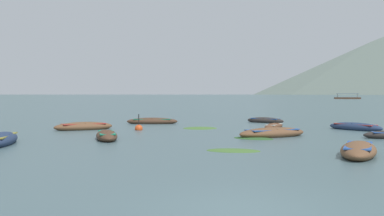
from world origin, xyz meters
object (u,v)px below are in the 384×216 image
rowboat_1 (84,127)px  rowboat_5 (0,140)px  rowboat_6 (359,150)px  rowboat_11 (355,127)px  rowboat_2 (152,121)px  rowboat_8 (107,136)px  rowboat_7 (265,121)px  mooring_buoy (139,128)px  ferry_0 (347,98)px  rowboat_0 (274,126)px  rowboat_4 (272,133)px

rowboat_1 → rowboat_5: 8.59m
rowboat_6 → rowboat_11: 12.63m
rowboat_2 → rowboat_6: bearing=-59.7°
rowboat_8 → rowboat_11: (14.61, 6.54, 0.01)m
rowboat_7 → rowboat_5: bearing=-131.1°
rowboat_7 → rowboat_11: size_ratio=0.87×
rowboat_11 → mooring_buoy: size_ratio=3.10×
rowboat_1 → rowboat_7: (12.60, 7.57, -0.03)m
rowboat_8 → mooring_buoy: (0.70, 5.77, -0.07)m
rowboat_7 → ferry_0: bearing=71.2°
rowboat_0 → rowboat_1: rowboat_1 is taller
rowboat_11 → rowboat_0: bearing=163.9°
rowboat_2 → ferry_0: 171.24m
rowboat_0 → rowboat_6: bearing=-84.5°
rowboat_11 → mooring_buoy: 13.93m
rowboat_4 → rowboat_11: 7.65m
rowboat_8 → rowboat_0: bearing=39.7°
rowboat_5 → rowboat_11: rowboat_5 is taller
rowboat_8 → ferry_0: ferry_0 is taller
rowboat_1 → rowboat_0: bearing=9.2°
rowboat_2 → rowboat_4: (7.91, -10.13, 0.01)m
rowboat_11 → mooring_buoy: bearing=-176.9°
ferry_0 → rowboat_6: bearing=-106.5°
rowboat_4 → rowboat_8: 8.83m
rowboat_2 → ferry_0: bearing=68.6°
rowboat_7 → mooring_buoy: mooring_buoy is taller
rowboat_1 → rowboat_5: (-1.41, -8.48, 0.02)m
rowboat_2 → rowboat_0: bearing=-23.7°
rowboat_0 → rowboat_7: rowboat_7 is taller
rowboat_2 → rowboat_7: (8.92, 1.66, -0.02)m
rowboat_6 → mooring_buoy: 15.24m
rowboat_1 → ferry_0: (66.29, 165.28, 0.25)m
rowboat_8 → rowboat_7: bearing=54.4°
rowboat_2 → rowboat_1: bearing=-121.9°
rowboat_7 → ferry_0: size_ratio=0.29×
rowboat_0 → rowboat_5: 17.45m
rowboat_1 → mooring_buoy: (3.63, -0.18, -0.09)m
rowboat_1 → rowboat_4: size_ratio=0.91×
rowboat_4 → rowboat_11: (5.95, 4.81, -0.01)m
rowboat_0 → rowboat_11: rowboat_11 is taller
rowboat_4 → rowboat_8: (-8.66, -1.73, -0.02)m
rowboat_7 → ferry_0: (53.69, 157.71, 0.28)m
rowboat_4 → mooring_buoy: size_ratio=3.66×
rowboat_5 → rowboat_8: 5.02m
rowboat_2 → ferry_0: (62.61, 159.38, 0.26)m
ferry_0 → rowboat_2: bearing=-111.4°
rowboat_4 → rowboat_11: bearing=39.0°
rowboat_4 → rowboat_8: size_ratio=1.16×
rowboat_1 → rowboat_8: bearing=-63.9°
mooring_buoy → rowboat_4: bearing=-26.9°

